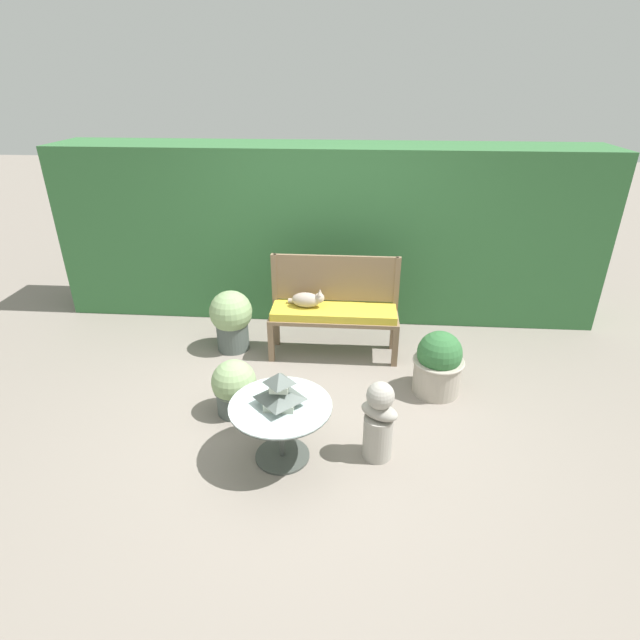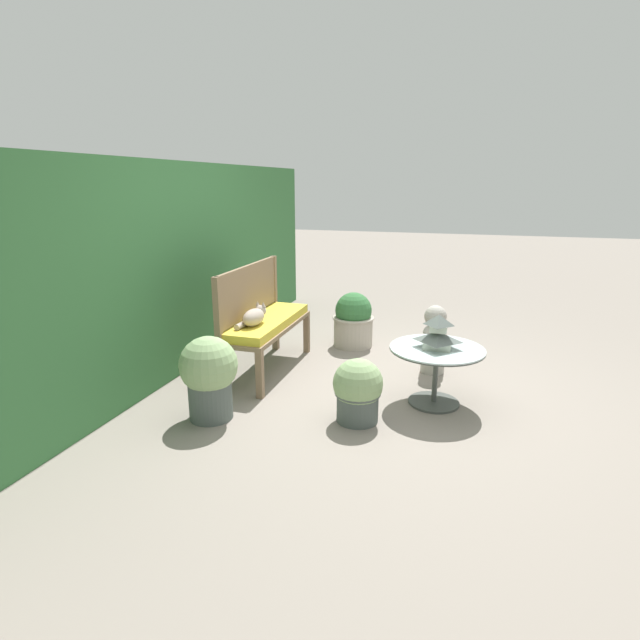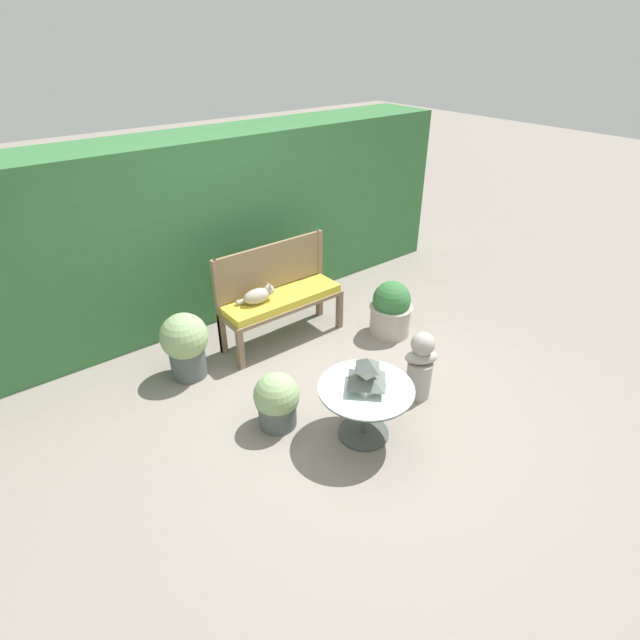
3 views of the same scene
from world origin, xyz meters
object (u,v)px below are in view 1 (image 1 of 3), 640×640
potted_plant_table_near (231,319)px  garden_bench (334,316)px  pagoda_birdhouse (280,391)px  potted_plant_path_edge (234,387)px  garden_bust (379,421)px  potted_plant_table_far (438,364)px  patio_table (281,416)px  cat (308,300)px

potted_plant_table_near → garden_bench: bearing=-2.2°
pagoda_birdhouse → potted_plant_path_edge: (-0.50, 0.56, -0.37)m
garden_bust → potted_plant_table_far: 1.12m
potted_plant_path_edge → pagoda_birdhouse: bearing=-48.0°
garden_bench → potted_plant_table_far: bearing=-31.6°
garden_bench → potted_plant_path_edge: garden_bench is taller
patio_table → potted_plant_table_far: bearing=37.6°
garden_bench → garden_bust: bearing=-74.6°
garden_bust → potted_plant_table_near: size_ratio=1.01×
cat → potted_plant_table_far: bearing=-22.4°
cat → pagoda_birdhouse: pagoda_birdhouse is taller
cat → potted_plant_table_near: cat is taller
potted_plant_table_far → potted_plant_table_near: 2.24m
garden_bench → potted_plant_path_edge: size_ratio=2.63×
garden_bench → potted_plant_table_near: (-1.11, 0.04, -0.10)m
potted_plant_table_far → potted_plant_path_edge: size_ratio=1.22×
cat → garden_bust: (0.71, -1.60, -0.30)m
potted_plant_path_edge → garden_bust: bearing=-21.1°
cat → pagoda_birdhouse: bearing=-87.3°
pagoda_birdhouse → garden_bust: pagoda_birdhouse is taller
cat → patio_table: size_ratio=0.50×
cat → patio_table: 1.69m
garden_bench → patio_table: (-0.32, -1.66, -0.07)m
pagoda_birdhouse → potted_plant_table_far: 1.72m
pagoda_birdhouse → potted_plant_table_near: 1.90m
potted_plant_table_near → potted_plant_path_edge: potted_plant_table_near is taller
patio_table → garden_bust: (0.75, 0.07, -0.06)m
potted_plant_table_far → cat: bearing=153.5°
potted_plant_table_near → potted_plant_path_edge: size_ratio=1.32×
pagoda_birdhouse → garden_bench: bearing=79.1°
pagoda_birdhouse → garden_bust: 0.81m
garden_bust → potted_plant_path_edge: 1.35m
patio_table → potted_plant_path_edge: 0.77m
patio_table → pagoda_birdhouse: 0.23m
pagoda_birdhouse → potted_plant_table_near: size_ratio=0.44×
pagoda_birdhouse → potted_plant_table_far: size_ratio=0.48×
cat → patio_table: cat is taller
cat → potted_plant_table_far: 1.49m
cat → potted_plant_table_far: cat is taller
cat → potted_plant_path_edge: 1.30m
patio_table → pagoda_birdhouse: size_ratio=2.61×
garden_bust → potted_plant_table_near: bearing=164.0°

